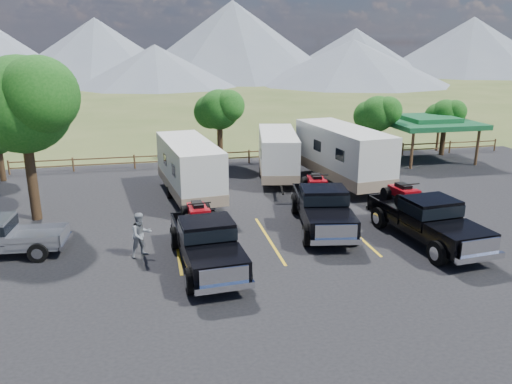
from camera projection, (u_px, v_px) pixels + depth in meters
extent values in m
plane|color=#415223|center=(347.00, 276.00, 18.53)|extent=(320.00, 320.00, 0.00)
cube|color=black|center=(320.00, 245.00, 21.33)|extent=(44.00, 34.00, 0.04)
cube|color=gold|center=(177.00, 247.00, 21.06)|extent=(0.12, 5.50, 0.01)
cube|color=gold|center=(269.00, 240.00, 21.86)|extent=(0.12, 5.50, 0.01)
cube|color=gold|center=(355.00, 233.00, 22.67)|extent=(0.12, 5.50, 0.01)
cube|color=gold|center=(434.00, 226.00, 23.47)|extent=(0.12, 5.50, 0.01)
cylinder|color=black|center=(32.00, 175.00, 23.81)|extent=(0.48, 0.48, 4.48)
sphere|color=#154E13|center=(22.00, 105.00, 22.84)|extent=(4.48, 4.48, 4.48)
sphere|color=#154E13|center=(40.00, 95.00, 22.15)|extent=(3.52, 3.52, 3.52)
sphere|color=#154E13|center=(6.00, 110.00, 23.42)|extent=(3.84, 3.84, 3.84)
cylinder|color=black|center=(376.00, 143.00, 35.85)|extent=(0.39, 0.39, 2.80)
sphere|color=#154E13|center=(378.00, 114.00, 35.25)|extent=(2.52, 2.52, 2.52)
sphere|color=#154E13|center=(388.00, 111.00, 34.86)|extent=(1.98, 1.98, 1.98)
sphere|color=#154E13|center=(368.00, 116.00, 35.57)|extent=(2.16, 2.16, 2.16)
cylinder|color=black|center=(443.00, 139.00, 38.03)|extent=(0.38, 0.38, 2.52)
sphere|color=#154E13|center=(446.00, 114.00, 37.49)|extent=(2.24, 2.24, 2.24)
sphere|color=#154E13|center=(455.00, 112.00, 37.14)|extent=(1.76, 1.76, 1.76)
sphere|color=#154E13|center=(437.00, 116.00, 37.78)|extent=(1.92, 1.92, 1.92)
cylinder|color=black|center=(220.00, 142.00, 35.48)|extent=(0.41, 0.41, 3.08)
sphere|color=#154E13|center=(219.00, 109.00, 34.82)|extent=(2.80, 2.80, 2.80)
sphere|color=#154E13|center=(229.00, 106.00, 34.38)|extent=(2.20, 2.20, 2.20)
sphere|color=#154E13|center=(211.00, 112.00, 35.18)|extent=(2.40, 2.40, 2.40)
cylinder|color=black|center=(1.00, 164.00, 30.92)|extent=(0.36, 0.36, 2.24)
sphere|color=#154E13|center=(3.00, 134.00, 30.11)|extent=(1.65, 1.65, 1.65)
cylinder|color=brown|center=(9.00, 168.00, 32.51)|extent=(0.12, 0.12, 1.00)
cylinder|color=brown|center=(73.00, 165.00, 33.31)|extent=(0.12, 0.12, 1.00)
cylinder|color=brown|center=(135.00, 162.00, 34.11)|extent=(0.12, 0.12, 1.00)
cylinder|color=brown|center=(193.00, 159.00, 34.91)|extent=(0.12, 0.12, 1.00)
cylinder|color=brown|center=(249.00, 157.00, 35.71)|extent=(0.12, 0.12, 1.00)
cylinder|color=brown|center=(303.00, 154.00, 36.52)|extent=(0.12, 0.12, 1.00)
cylinder|color=brown|center=(354.00, 152.00, 37.32)|extent=(0.12, 0.12, 1.00)
cylinder|color=brown|center=(403.00, 149.00, 38.12)|extent=(0.12, 0.12, 1.00)
cylinder|color=brown|center=(450.00, 147.00, 38.92)|extent=(0.12, 0.12, 1.00)
cylinder|color=brown|center=(495.00, 145.00, 39.72)|extent=(0.12, 0.12, 1.00)
cube|color=brown|center=(276.00, 156.00, 36.13)|extent=(36.00, 0.06, 0.08)
cube|color=brown|center=(276.00, 151.00, 36.01)|extent=(36.00, 0.06, 0.08)
cylinder|color=brown|center=(412.00, 151.00, 33.84)|extent=(0.20, 0.20, 2.60)
cylinder|color=brown|center=(379.00, 137.00, 38.52)|extent=(0.20, 0.20, 2.60)
cylinder|color=brown|center=(477.00, 147.00, 34.84)|extent=(0.20, 0.20, 2.60)
cylinder|color=brown|center=(438.00, 135.00, 39.53)|extent=(0.20, 0.20, 2.60)
cube|color=#1B6035|center=(428.00, 123.00, 36.27)|extent=(6.20, 6.20, 0.35)
cube|color=#1B6035|center=(428.00, 118.00, 36.18)|extent=(3.50, 3.50, 0.35)
cone|color=slate|center=(97.00, 48.00, 117.81)|extent=(44.00, 44.00, 14.00)
cone|color=slate|center=(233.00, 40.00, 119.90)|extent=(52.00, 52.00, 18.00)
cone|color=slate|center=(355.00, 52.00, 133.20)|extent=(40.00, 40.00, 12.00)
cone|color=slate|center=(471.00, 46.00, 135.43)|extent=(50.00, 50.00, 15.00)
cone|color=slate|center=(156.00, 66.00, 97.86)|extent=(32.00, 32.00, 8.00)
cone|color=slate|center=(353.00, 62.00, 102.92)|extent=(40.00, 40.00, 9.00)
cube|color=black|center=(207.00, 250.00, 19.15)|extent=(2.32, 6.01, 0.37)
cube|color=black|center=(217.00, 262.00, 17.22)|extent=(2.11, 2.00, 0.52)
cube|color=black|center=(207.00, 233.00, 18.82)|extent=(2.05, 1.75, 1.03)
cube|color=black|center=(207.00, 229.00, 18.78)|extent=(2.10, 1.81, 0.46)
cube|color=black|center=(198.00, 227.00, 20.78)|extent=(2.16, 2.62, 0.57)
cube|color=silver|center=(224.00, 276.00, 16.26)|extent=(1.65, 0.20, 0.57)
cube|color=silver|center=(225.00, 288.00, 16.32)|extent=(2.03, 0.33, 0.23)
cube|color=silver|center=(194.00, 224.00, 22.02)|extent=(2.03, 0.31, 0.23)
cylinder|color=black|center=(190.00, 281.00, 17.06)|extent=(0.38, 0.95, 0.93)
cylinder|color=black|center=(245.00, 274.00, 17.58)|extent=(0.38, 0.95, 0.93)
cylinder|color=black|center=(175.00, 238.00, 20.82)|extent=(0.38, 0.95, 0.93)
cylinder|color=black|center=(220.00, 233.00, 21.34)|extent=(0.38, 0.95, 0.93)
cube|color=maroon|center=(198.00, 211.00, 20.58)|extent=(0.82, 1.39, 0.36)
cube|color=black|center=(198.00, 205.00, 20.50)|extent=(0.47, 0.80, 0.19)
cube|color=maroon|center=(200.00, 213.00, 20.03)|extent=(0.85, 0.42, 0.23)
cylinder|color=black|center=(199.00, 203.00, 20.02)|extent=(0.93, 0.13, 0.06)
cylinder|color=black|center=(189.00, 221.00, 19.99)|extent=(0.31, 0.60, 0.58)
cylinder|color=black|center=(212.00, 219.00, 20.24)|extent=(0.31, 0.60, 0.58)
cylinder|color=black|center=(185.00, 212.00, 21.03)|extent=(0.31, 0.60, 0.58)
cylinder|color=black|center=(206.00, 210.00, 21.28)|extent=(0.31, 0.60, 0.58)
cube|color=black|center=(322.00, 214.00, 23.09)|extent=(2.94, 6.33, 0.38)
cube|color=black|center=(331.00, 221.00, 21.01)|extent=(2.34, 2.23, 0.53)
cube|color=black|center=(323.00, 199.00, 22.75)|extent=(2.25, 1.97, 1.07)
cube|color=black|center=(323.00, 196.00, 22.70)|extent=(2.31, 2.04, 0.48)
cube|color=black|center=(316.00, 196.00, 24.85)|extent=(2.44, 2.87, 0.59)
cube|color=silver|center=(336.00, 232.00, 19.99)|extent=(1.70, 0.36, 0.59)
cube|color=silver|center=(336.00, 242.00, 20.04)|extent=(2.10, 0.53, 0.24)
cube|color=silver|center=(312.00, 195.00, 26.17)|extent=(2.09, 0.51, 0.24)
cylinder|color=black|center=(307.00, 235.00, 21.08)|extent=(0.47, 1.00, 0.96)
cylinder|color=black|center=(354.00, 234.00, 21.17)|extent=(0.47, 1.00, 0.96)
cylinder|color=black|center=(295.00, 204.00, 25.12)|extent=(0.47, 1.00, 0.96)
cylinder|color=black|center=(334.00, 204.00, 25.21)|extent=(0.47, 1.00, 0.96)
cube|color=maroon|center=(316.00, 182.00, 24.64)|extent=(0.97, 1.49, 0.37)
cube|color=black|center=(316.00, 177.00, 24.56)|extent=(0.55, 0.86, 0.19)
cube|color=maroon|center=(318.00, 183.00, 24.04)|extent=(0.90, 0.51, 0.24)
cylinder|color=black|center=(318.00, 175.00, 24.04)|extent=(0.96, 0.22, 0.06)
cylinder|color=black|center=(308.00, 189.00, 24.12)|extent=(0.37, 0.64, 0.60)
cylinder|color=black|center=(328.00, 189.00, 24.16)|extent=(0.37, 0.64, 0.60)
cylinder|color=black|center=(305.00, 183.00, 25.24)|extent=(0.37, 0.64, 0.60)
cylinder|color=black|center=(324.00, 183.00, 25.28)|extent=(0.37, 0.64, 0.60)
cube|color=black|center=(427.00, 227.00, 21.46)|extent=(2.58, 6.32, 0.39)
cube|color=black|center=(460.00, 235.00, 19.45)|extent=(2.25, 2.14, 0.54)
cube|color=black|center=(430.00, 211.00, 21.11)|extent=(2.19, 1.87, 1.08)
cube|color=black|center=(431.00, 207.00, 21.07)|extent=(2.23, 1.94, 0.49)
cube|color=black|center=(401.00, 207.00, 23.14)|extent=(2.32, 2.78, 0.59)
cube|color=silver|center=(480.00, 247.00, 18.46)|extent=(1.73, 0.25, 0.59)
cube|color=silver|center=(480.00, 258.00, 18.52)|extent=(2.13, 0.40, 0.24)
cube|color=silver|center=(386.00, 206.00, 24.43)|extent=(2.12, 0.38, 0.24)
cylinder|color=black|center=(438.00, 253.00, 19.26)|extent=(0.42, 1.00, 0.97)
cylinder|color=black|center=(481.00, 247.00, 19.86)|extent=(0.42, 1.00, 0.97)
cylinder|color=black|center=(379.00, 218.00, 23.17)|extent=(0.42, 1.00, 0.97)
cylinder|color=black|center=(417.00, 213.00, 23.76)|extent=(0.42, 1.00, 0.97)
cube|color=maroon|center=(403.00, 192.00, 22.93)|extent=(0.89, 1.47, 0.38)
cube|color=black|center=(403.00, 186.00, 22.86)|extent=(0.51, 0.85, 0.19)
cube|color=maroon|center=(411.00, 193.00, 22.36)|extent=(0.90, 0.46, 0.24)
cylinder|color=black|center=(410.00, 184.00, 22.35)|extent=(0.97, 0.16, 0.06)
cylinder|color=black|center=(401.00, 201.00, 22.31)|extent=(0.34, 0.63, 0.60)
cylinder|color=black|center=(419.00, 199.00, 22.60)|extent=(0.34, 0.63, 0.60)
cylinder|color=black|center=(386.00, 194.00, 23.40)|extent=(0.34, 0.63, 0.60)
cylinder|color=black|center=(404.00, 192.00, 23.68)|extent=(0.34, 0.63, 0.60)
cube|color=silver|center=(189.00, 165.00, 27.21)|extent=(3.26, 7.57, 2.64)
cube|color=gray|center=(190.00, 184.00, 27.50)|extent=(3.29, 7.61, 0.59)
cube|color=black|center=(173.00, 170.00, 25.10)|extent=(0.13, 0.88, 0.59)
cube|color=black|center=(219.00, 167.00, 25.85)|extent=(0.13, 0.88, 0.59)
cylinder|color=black|center=(169.00, 192.00, 27.56)|extent=(0.33, 0.71, 0.68)
cylinder|color=black|center=(208.00, 189.00, 28.26)|extent=(0.33, 0.71, 0.68)
cube|color=black|center=(210.00, 215.00, 23.49)|extent=(0.34, 1.76, 0.10)
cube|color=silver|center=(278.00, 152.00, 31.31)|extent=(3.43, 7.09, 2.45)
cube|color=gray|center=(277.00, 166.00, 31.59)|extent=(3.46, 7.13, 0.54)
cube|color=black|center=(261.00, 154.00, 29.59)|extent=(0.17, 0.80, 0.54)
cube|color=black|center=(298.00, 153.00, 29.64)|extent=(0.17, 0.80, 0.54)
cylinder|color=black|center=(261.00, 172.00, 31.96)|extent=(0.34, 0.67, 0.63)
cylinder|color=black|center=(293.00, 172.00, 32.00)|extent=(0.34, 0.67, 0.63)
cube|color=black|center=(282.00, 190.00, 27.64)|extent=(0.42, 1.62, 0.09)
cube|color=silver|center=(342.00, 151.00, 29.90)|extent=(3.59, 8.27, 2.88)
cube|color=gray|center=(342.00, 170.00, 30.23)|extent=(3.62, 8.32, 0.64)
cube|color=black|center=(340.00, 155.00, 27.60)|extent=(0.15, 0.96, 0.64)
cube|color=black|center=(380.00, 152.00, 28.43)|extent=(0.15, 0.96, 0.64)
cylinder|color=black|center=(321.00, 178.00, 30.28)|extent=(0.36, 0.78, 0.75)
cylinder|color=black|center=(356.00, 175.00, 31.06)|extent=(0.36, 0.78, 0.75)
cube|color=black|center=(388.00, 198.00, 25.85)|extent=(0.38, 1.92, 0.11)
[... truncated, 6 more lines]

